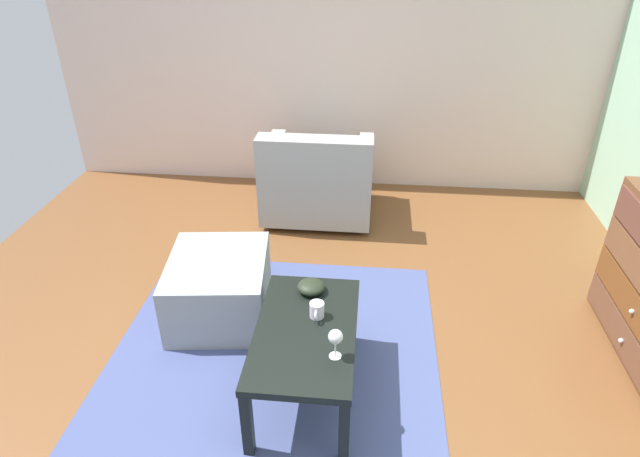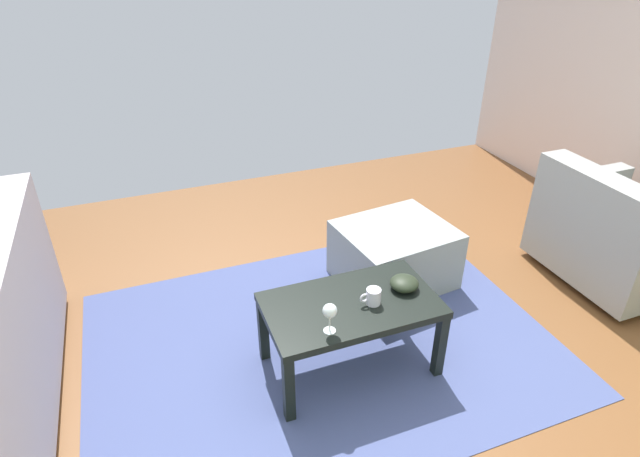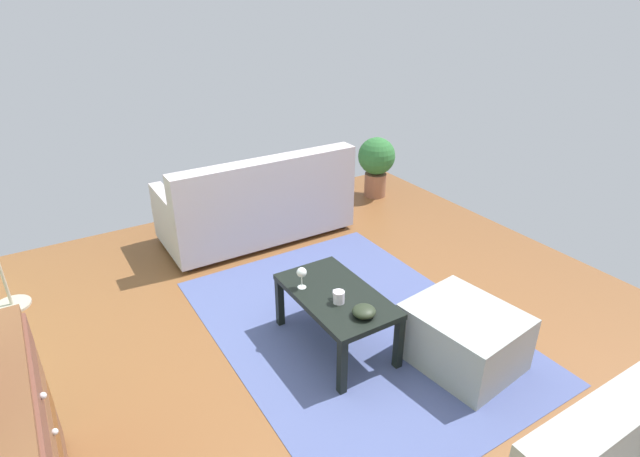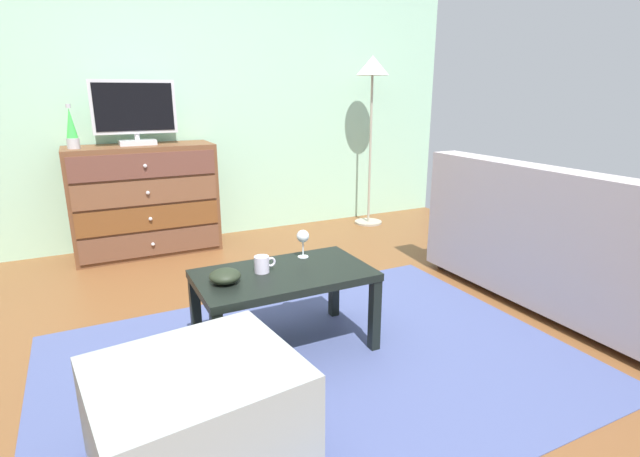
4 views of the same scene
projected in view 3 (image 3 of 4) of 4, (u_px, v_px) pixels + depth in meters
name	position (u px, v px, depth m)	size (l,w,h in m)	color
ground_plane	(347.00, 355.00, 3.52)	(5.73, 5.16, 0.05)	brown
area_rug	(354.00, 327.00, 3.75)	(2.60, 1.90, 0.01)	#455082
coffee_table	(336.00, 300.00, 3.42)	(0.89, 0.51, 0.43)	black
wine_glass	(302.00, 273.00, 3.41)	(0.07, 0.07, 0.16)	silver
mug	(339.00, 297.00, 3.28)	(0.11, 0.08, 0.09)	silver
bowl_decorative	(364.00, 311.00, 3.15)	(0.15, 0.15, 0.07)	#222B1D
couch_large	(258.00, 206.00, 4.95)	(0.85, 1.83, 0.90)	#332319
ottoman	(463.00, 337.00, 3.34)	(0.70, 0.60, 0.41)	#919795
potted_plant	(376.00, 161.00, 5.91)	(0.44, 0.44, 0.72)	brown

